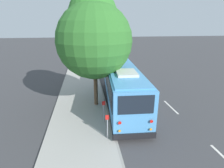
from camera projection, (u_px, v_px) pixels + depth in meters
name	position (u px, v px, depth m)	size (l,w,h in m)	color
ground_plane	(127.00, 100.00, 15.56)	(160.00, 160.00, 0.00)	#3D3D3F
sidewalk_slab	(81.00, 102.00, 14.94)	(80.00, 4.02, 0.15)	#A3A099
curb_strip	(105.00, 101.00, 15.24)	(80.00, 0.14, 0.15)	gray
shuttle_bus	(122.00, 84.00, 14.18)	(10.47, 3.15, 3.32)	#4C93D1
parked_sedan_tan	(105.00, 66.00, 25.33)	(4.15, 1.83, 1.28)	tan
parked_sedan_silver	(99.00, 58.00, 32.08)	(4.28, 1.75, 1.26)	#A8AAAF
parked_sedan_maroon	(97.00, 52.00, 37.82)	(4.32, 1.72, 1.27)	maroon
parked_sedan_blue	(95.00, 48.00, 44.67)	(4.57, 1.94, 1.31)	navy
street_tree	(94.00, 36.00, 12.79)	(5.57, 5.57, 8.69)	brown
sign_post_near	(107.00, 126.00, 9.86)	(0.06, 0.22, 1.50)	gray
sign_post_far	(104.00, 111.00, 11.55)	(0.06, 0.22, 1.51)	gray
lane_stripe_mid	(171.00, 107.00, 14.23)	(2.40, 0.14, 0.01)	silver
lane_stripe_ahead	(146.00, 84.00, 19.84)	(2.40, 0.14, 0.01)	silver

